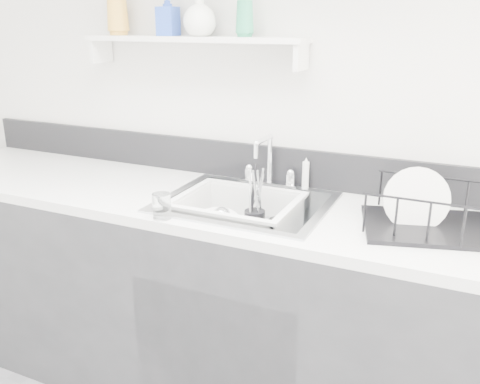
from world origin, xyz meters
The scene contains 18 objects.
counter_run centered at (0.00, 1.19, 0.46)m, with size 3.20×0.62×0.92m.
backsplash centered at (0.00, 1.49, 1.00)m, with size 3.20×0.02×0.16m, color black.
sink centered at (0.00, 1.19, 0.83)m, with size 0.64×0.52×0.20m, color silver, non-canonical shape.
faucet centered at (0.00, 1.44, 0.98)m, with size 0.26×0.18×0.23m.
side_sprayer centered at (0.16, 1.44, 0.99)m, with size 0.03×0.03×0.14m, color silver.
wall_shelf centered at (-0.35, 1.42, 1.51)m, with size 1.00×0.16×0.12m.
wash_tub centered at (-0.04, 1.20, 0.84)m, with size 0.47×0.38×0.18m, color silver, non-canonical shape.
plate_stack centered at (-0.10, 1.15, 0.79)m, with size 0.25×0.24×0.10m.
utensil_cup centered at (0.02, 1.24, 0.83)m, with size 0.08×0.08×0.28m.
ladle centered at (-0.04, 1.20, 0.81)m, with size 0.31×0.11×0.09m, color silver, non-canonical shape.
tumbler_in_tub centered at (0.11, 1.23, 0.81)m, with size 0.06×0.06×0.09m, color white.
tumbler_counter centered at (-0.21, 0.92, 0.97)m, with size 0.07×0.07×0.09m, color white.
dish_rack centered at (0.68, 1.21, 1.00)m, with size 0.44×0.33×0.15m, color black, non-canonical shape.
bowl_small centered at (0.10, 1.10, 0.78)m, with size 0.10×0.10×0.03m, color white.
soap_bottle_a centered at (-0.72, 1.42, 1.66)m, with size 0.10×0.10×0.25m, color gold.
soap_bottle_b centered at (-0.46, 1.42, 1.62)m, with size 0.08×0.08×0.17m, color blue.
soap_bottle_c centered at (-0.30, 1.41, 1.62)m, with size 0.14×0.14×0.17m, color white.
soap_bottle_d centered at (-0.11, 1.42, 1.63)m, with size 0.07×0.07×0.19m, color #268A5D.
Camera 1 is at (0.75, -0.51, 1.59)m, focal length 38.00 mm.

